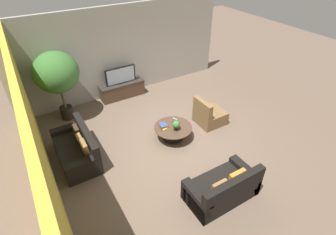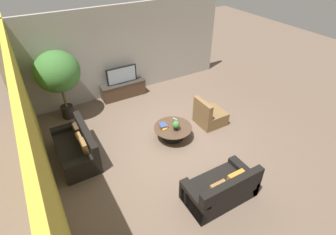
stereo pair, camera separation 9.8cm
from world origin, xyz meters
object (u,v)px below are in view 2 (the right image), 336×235
object	(u,v)px
couch_near_entry	(221,189)
potted_plant_tabletop	(176,125)
couch_by_wall	(77,149)
television	(122,75)
armchair_wicker	(209,116)
potted_palm_tall	(58,73)
media_console	(123,89)
coffee_table	(173,130)

from	to	relation	value
couch_near_entry	potted_plant_tabletop	distance (m)	2.16
couch_near_entry	potted_plant_tabletop	bearing A→B (deg)	-94.57
couch_by_wall	couch_near_entry	distance (m)	3.68
television	couch_near_entry	size ratio (longest dim) A/B	0.69
couch_near_entry	armchair_wicker	bearing A→B (deg)	-122.33
couch_by_wall	potted_palm_tall	xyz separation A→B (m)	(0.20, 1.98, 1.24)
media_console	couch_near_entry	xyz separation A→B (m)	(0.15, -5.15, 0.01)
coffee_table	armchair_wicker	world-z (taller)	armchair_wicker
couch_near_entry	armchair_wicker	xyz separation A→B (m)	(1.48, 2.34, -0.01)
media_console	armchair_wicker	world-z (taller)	armchair_wicker
media_console	potted_palm_tall	world-z (taller)	potted_palm_tall
potted_plant_tabletop	couch_by_wall	bearing A→B (deg)	164.37
media_console	television	bearing A→B (deg)	-90.00
couch_near_entry	potted_plant_tabletop	xyz separation A→B (m)	(0.17, 2.14, 0.26)
armchair_wicker	potted_palm_tall	distance (m)	4.57
couch_near_entry	couch_by_wall	bearing A→B (deg)	-50.51
coffee_table	couch_near_entry	distance (m)	2.28
television	couch_near_entry	world-z (taller)	television
couch_by_wall	armchair_wicker	distance (m)	3.85
coffee_table	media_console	bearing A→B (deg)	96.09
armchair_wicker	media_console	bearing A→B (deg)	29.96
potted_plant_tabletop	potted_palm_tall	bearing A→B (deg)	130.71
media_console	couch_by_wall	bearing A→B (deg)	-133.51
media_console	potted_palm_tall	distance (m)	2.37
couch_by_wall	potted_plant_tabletop	bearing A→B (deg)	74.37
couch_near_entry	potted_plant_tabletop	size ratio (longest dim) A/B	5.45
coffee_table	potted_palm_tall	bearing A→B (deg)	132.08
media_console	potted_palm_tall	size ratio (longest dim) A/B	0.72
television	couch_near_entry	bearing A→B (deg)	-88.37
coffee_table	couch_by_wall	xyz separation A→B (m)	(-2.50, 0.57, 0.01)
coffee_table	potted_plant_tabletop	size ratio (longest dim) A/B	3.74
couch_by_wall	potted_plant_tabletop	distance (m)	2.62
coffee_table	potted_plant_tabletop	distance (m)	0.31
potted_palm_tall	couch_near_entry	bearing A→B (deg)	-66.07
media_console	couch_near_entry	distance (m)	5.16
couch_by_wall	couch_near_entry	bearing A→B (deg)	39.49
television	armchair_wicker	size ratio (longest dim) A/B	1.23
media_console	potted_plant_tabletop	size ratio (longest dim) A/B	5.51
television	potted_plant_tabletop	world-z (taller)	television
armchair_wicker	potted_palm_tall	size ratio (longest dim) A/B	0.40
potted_plant_tabletop	media_console	bearing A→B (deg)	96.01
couch_by_wall	armchair_wicker	bearing A→B (deg)	82.45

